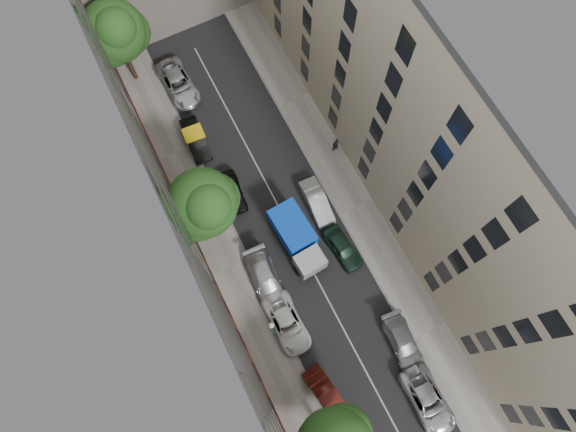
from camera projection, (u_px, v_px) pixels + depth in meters
ground at (295, 237)px, 40.40m from camera, size 120.00×120.00×0.00m
road_surface at (295, 237)px, 40.40m from camera, size 8.00×44.00×0.02m
sidewalk_left at (231, 268)px, 39.54m from camera, size 3.00×44.00×0.15m
sidewalk_right at (356, 207)px, 41.12m from camera, size 3.00×44.00×0.15m
building_left at (126, 271)px, 29.35m from camera, size 8.00×44.00×20.00m
building_right at (451, 118)px, 32.51m from camera, size 8.00×44.00×20.00m
tarp_truck at (297, 238)px, 38.87m from camera, size 2.57×5.78×2.61m
car_left_1 at (326, 394)px, 36.03m from camera, size 2.03×4.32×1.37m
car_left_2 at (287, 323)px, 37.60m from camera, size 2.23×4.83×1.34m
car_left_3 at (266, 280)px, 38.56m from camera, size 2.41×5.24×1.48m
car_left_4 at (233, 192)px, 40.93m from camera, size 1.92×3.91×1.28m
car_left_5 at (196, 140)px, 42.37m from camera, size 1.69×4.27×1.38m
car_left_6 at (178, 83)px, 44.05m from camera, size 2.64×5.32×1.45m
car_right_0 at (428, 401)px, 35.87m from camera, size 2.39×5.06×1.40m
car_right_1 at (403, 342)px, 37.17m from camera, size 2.21×4.69×1.32m
car_right_2 at (343, 248)px, 39.43m from camera, size 1.99×4.11×1.35m
car_right_3 at (317, 202)px, 40.61m from camera, size 1.69×4.24×1.37m
tree_mid at (205, 205)px, 34.49m from camera, size 5.16×4.87×9.14m
tree_far at (116, 33)px, 39.28m from camera, size 5.20×4.91×8.78m
lamp_post at (273, 329)px, 34.01m from camera, size 0.36×0.36×6.57m
pedestrian at (336, 145)px, 41.86m from camera, size 0.70×0.52×1.73m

